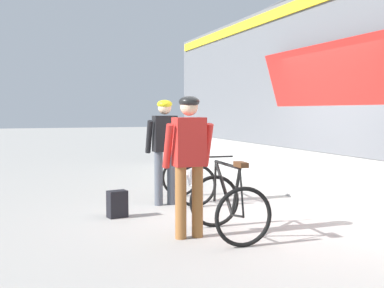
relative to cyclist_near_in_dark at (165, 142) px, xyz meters
The scene contains 6 objects.
ground_plane 1.98m from the cyclist_near_in_dark, 56.85° to the right, with size 80.00×80.00×0.00m, color #A09E99.
cyclist_near_in_dark is the anchor object (origin of this frame).
cyclist_far_in_red 2.15m from the cyclist_near_in_dark, 98.66° to the right, with size 0.61×0.31×1.76m.
bicycle_near_white 0.81m from the cyclist_near_in_dark, 17.71° to the left, with size 0.79×1.12×0.99m.
bicycle_far_black 2.33m from the cyclist_near_in_dark, 85.93° to the right, with size 0.77×1.11×0.99m.
backpack_on_platform 1.44m from the cyclist_near_in_dark, 144.14° to the right, with size 0.28×0.18×0.40m, color black.
Camera 1 is at (-3.22, -6.30, 1.58)m, focal length 45.08 mm.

